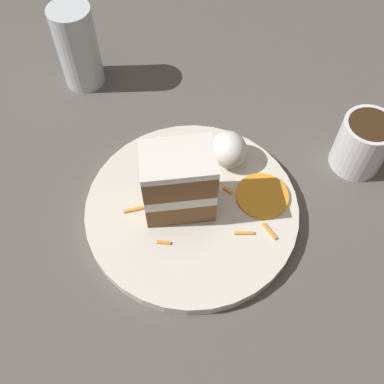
{
  "coord_description": "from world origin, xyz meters",
  "views": [
    {
      "loc": [
        -0.31,
        0.1,
        0.56
      ],
      "look_at": [
        -0.0,
        0.05,
        0.08
      ],
      "focal_mm": 42.0,
      "sensor_mm": 36.0,
      "label": 1
    }
  ],
  "objects_px": {
    "orange_garnish": "(261,193)",
    "coffee_mug": "(363,143)",
    "cream_dollop": "(229,149)",
    "drinking_glass": "(79,52)",
    "cake_slice": "(178,182)",
    "plate": "(192,210)"
  },
  "relations": [
    {
      "from": "orange_garnish",
      "to": "coffee_mug",
      "type": "bearing_deg",
      "value": -73.9
    },
    {
      "from": "coffee_mug",
      "to": "cream_dollop",
      "type": "bearing_deg",
      "value": 84.02
    },
    {
      "from": "cream_dollop",
      "to": "orange_garnish",
      "type": "bearing_deg",
      "value": -152.04
    },
    {
      "from": "cream_dollop",
      "to": "drinking_glass",
      "type": "xyz_separation_m",
      "value": [
        0.22,
        0.2,
        0.02
      ]
    },
    {
      "from": "cake_slice",
      "to": "drinking_glass",
      "type": "relative_size",
      "value": 0.78
    },
    {
      "from": "cake_slice",
      "to": "coffee_mug",
      "type": "bearing_deg",
      "value": -78.79
    },
    {
      "from": "cream_dollop",
      "to": "plate",
      "type": "bearing_deg",
      "value": 138.02
    },
    {
      "from": "orange_garnish",
      "to": "plate",
      "type": "bearing_deg",
      "value": 93.59
    },
    {
      "from": "plate",
      "to": "coffee_mug",
      "type": "height_order",
      "value": "coffee_mug"
    },
    {
      "from": "plate",
      "to": "cake_slice",
      "type": "height_order",
      "value": "cake_slice"
    },
    {
      "from": "cream_dollop",
      "to": "orange_garnish",
      "type": "xyz_separation_m",
      "value": [
        -0.06,
        -0.03,
        -0.02
      ]
    },
    {
      "from": "cake_slice",
      "to": "drinking_glass",
      "type": "distance_m",
      "value": 0.31
    },
    {
      "from": "drinking_glass",
      "to": "coffee_mug",
      "type": "relative_size",
      "value": 1.63
    },
    {
      "from": "cream_dollop",
      "to": "coffee_mug",
      "type": "bearing_deg",
      "value": -95.98
    },
    {
      "from": "cream_dollop",
      "to": "coffee_mug",
      "type": "distance_m",
      "value": 0.19
    },
    {
      "from": "plate",
      "to": "orange_garnish",
      "type": "xyz_separation_m",
      "value": [
        0.01,
        -0.1,
        0.01
      ]
    },
    {
      "from": "cream_dollop",
      "to": "drinking_glass",
      "type": "relative_size",
      "value": 0.41
    },
    {
      "from": "cake_slice",
      "to": "drinking_glass",
      "type": "bearing_deg",
      "value": 25.09
    },
    {
      "from": "plate",
      "to": "cream_dollop",
      "type": "xyz_separation_m",
      "value": [
        0.07,
        -0.06,
        0.03
      ]
    },
    {
      "from": "orange_garnish",
      "to": "drinking_glass",
      "type": "distance_m",
      "value": 0.37
    },
    {
      "from": "cake_slice",
      "to": "orange_garnish",
      "type": "relative_size",
      "value": 1.45
    },
    {
      "from": "cream_dollop",
      "to": "drinking_glass",
      "type": "bearing_deg",
      "value": 42.37
    }
  ]
}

